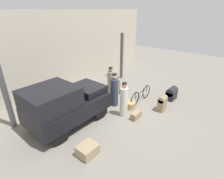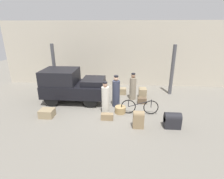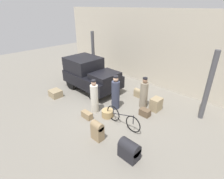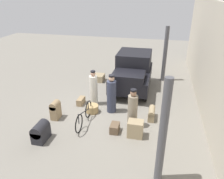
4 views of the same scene
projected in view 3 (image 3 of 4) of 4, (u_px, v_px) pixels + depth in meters
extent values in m
plane|color=gray|center=(106.00, 106.00, 8.87)|extent=(30.00, 30.00, 0.00)
cube|color=beige|center=(155.00, 49.00, 10.50)|extent=(16.00, 0.15, 4.50)
cylinder|color=#4C4C51|center=(93.00, 55.00, 12.04)|extent=(0.22, 0.22, 3.10)
cylinder|color=#4C4C51|center=(208.00, 87.00, 7.32)|extent=(0.22, 0.22, 3.10)
cylinder|color=black|center=(115.00, 85.00, 10.33)|extent=(0.75, 0.12, 0.75)
cylinder|color=black|center=(93.00, 95.00, 9.23)|extent=(0.75, 0.12, 0.75)
cylinder|color=black|center=(92.00, 76.00, 11.66)|extent=(0.75, 0.12, 0.75)
cylinder|color=black|center=(70.00, 83.00, 10.56)|extent=(0.75, 0.12, 0.75)
cube|color=black|center=(92.00, 79.00, 10.29)|extent=(3.42, 1.87, 0.67)
cube|color=black|center=(83.00, 64.00, 10.45)|extent=(1.88, 1.72, 0.79)
cube|color=black|center=(105.00, 76.00, 9.38)|extent=(1.20, 1.46, 0.30)
torus|color=black|center=(133.00, 124.00, 6.96)|extent=(0.73, 0.04, 0.73)
torus|color=black|center=(113.00, 113.00, 7.65)|extent=(0.73, 0.04, 0.73)
cylinder|color=#232328|center=(123.00, 115.00, 7.22)|extent=(1.11, 0.04, 0.39)
cylinder|color=#232328|center=(113.00, 110.00, 7.56)|extent=(0.04, 0.04, 0.38)
cylinder|color=#232328|center=(133.00, 120.00, 6.87)|extent=(0.04, 0.04, 0.41)
cylinder|color=tan|center=(108.00, 113.00, 8.00)|extent=(0.54, 0.54, 0.33)
cylinder|color=gray|center=(144.00, 95.00, 8.55)|extent=(0.37, 0.37, 1.32)
sphere|color=#936B51|center=(145.00, 81.00, 8.21)|extent=(0.23, 0.23, 0.23)
cylinder|color=black|center=(145.00, 78.00, 8.16)|extent=(0.22, 0.22, 0.06)
cylinder|color=silver|center=(94.00, 99.00, 8.14)|extent=(0.36, 0.36, 1.39)
sphere|color=tan|center=(94.00, 83.00, 7.79)|extent=(0.22, 0.22, 0.22)
cylinder|color=black|center=(93.00, 81.00, 7.74)|extent=(0.21, 0.21, 0.06)
cylinder|color=#33384C|center=(116.00, 95.00, 8.44)|extent=(0.40, 0.40, 1.42)
sphere|color=tan|center=(116.00, 79.00, 8.08)|extent=(0.25, 0.25, 0.25)
cylinder|color=black|center=(116.00, 77.00, 8.02)|extent=(0.23, 0.23, 0.07)
cube|color=#232328|center=(129.00, 152.00, 5.81)|extent=(0.67, 0.43, 0.47)
cylinder|color=#232328|center=(129.00, 147.00, 5.70)|extent=(0.67, 0.43, 0.43)
cube|color=#937A56|center=(87.00, 115.00, 7.90)|extent=(0.56, 0.25, 0.30)
cube|color=#9E8966|center=(56.00, 93.00, 9.74)|extent=(0.65, 0.56, 0.38)
cube|color=brown|center=(145.00, 113.00, 8.07)|extent=(0.49, 0.31, 0.32)
cube|color=#937A56|center=(97.00, 132.00, 6.59)|extent=(0.46, 0.30, 0.63)
cylinder|color=#937A56|center=(97.00, 126.00, 6.45)|extent=(0.46, 0.30, 0.30)
cube|color=#9E8966|center=(140.00, 94.00, 9.66)|extent=(0.69, 0.25, 0.35)
cylinder|color=#9E8966|center=(140.00, 92.00, 9.58)|extent=(0.69, 0.25, 0.25)
cube|color=#9E8966|center=(156.00, 104.00, 8.45)|extent=(0.43, 0.56, 0.62)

